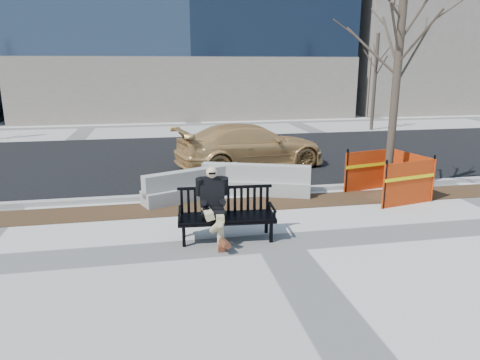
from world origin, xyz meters
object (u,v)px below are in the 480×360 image
object	(u,v)px
bench	(227,239)
jersey_barrier_left	(195,199)
tree_fence	(386,197)
sedan	(251,168)
jersey_barrier_right	(256,194)
seated_man	(213,239)

from	to	relation	value
bench	jersey_barrier_left	xyz separation A→B (m)	(-0.40, 3.02, 0.00)
tree_fence	sedan	distance (m)	5.12
bench	jersey_barrier_right	xyz separation A→B (m)	(1.34, 3.12, 0.00)
bench	seated_man	size ratio (longest dim) A/B	1.34
bench	sedan	size ratio (longest dim) A/B	0.38
bench	tree_fence	distance (m)	5.31
bench	tree_fence	xyz separation A→B (m)	(4.84, 2.19, 0.00)
tree_fence	jersey_barrier_right	xyz separation A→B (m)	(-3.50, 0.93, 0.00)
bench	tree_fence	bearing A→B (deg)	28.01
tree_fence	jersey_barrier_right	bearing A→B (deg)	165.05
tree_fence	bench	bearing A→B (deg)	-155.70
jersey_barrier_left	sedan	bearing A→B (deg)	32.47
tree_fence	jersey_barrier_right	distance (m)	3.62
jersey_barrier_right	bench	bearing A→B (deg)	-93.97
seated_man	jersey_barrier_right	bearing A→B (deg)	65.71
bench	jersey_barrier_left	world-z (taller)	bench
bench	jersey_barrier_left	size ratio (longest dim) A/B	0.71
tree_fence	sedan	size ratio (longest dim) A/B	1.19
sedan	jersey_barrier_left	size ratio (longest dim) A/B	1.84
bench	jersey_barrier_right	bearing A→B (deg)	70.44
sedan	jersey_barrier_left	bearing A→B (deg)	133.89
bench	seated_man	xyz separation A→B (m)	(-0.28, 0.07, 0.00)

